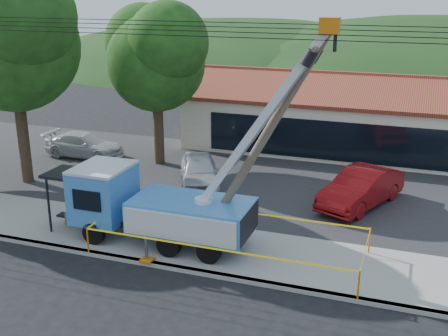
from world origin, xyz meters
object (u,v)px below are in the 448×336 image
object	(u,v)px
utility_truck	(156,204)
car_red	(359,207)
bus_shelter	(81,187)
car_silver	(199,187)
leaning_pole	(267,134)
car_white	(85,158)

from	to	relation	value
utility_truck	car_red	bearing A→B (deg)	42.76
bus_shelter	car_red	world-z (taller)	bus_shelter
utility_truck	car_silver	world-z (taller)	utility_truck
utility_truck	car_silver	xyz separation A→B (m)	(-0.85, 6.49, -1.66)
car_silver	utility_truck	bearing A→B (deg)	-107.08
bus_shelter	car_silver	distance (m)	7.16
car_silver	car_red	xyz separation A→B (m)	(7.84, -0.03, 0.00)
utility_truck	bus_shelter	xyz separation A→B (m)	(-3.33, 0.05, 0.27)
utility_truck	bus_shelter	world-z (taller)	utility_truck
bus_shelter	car_silver	world-z (taller)	bus_shelter
leaning_pole	car_red	distance (m)	8.26
bus_shelter	car_red	distance (m)	12.30
utility_truck	car_silver	size ratio (longest dim) A/B	2.19
utility_truck	car_white	world-z (taller)	utility_truck
leaning_pole	car_red	world-z (taller)	leaning_pole
utility_truck	car_white	xyz separation A→B (m)	(-8.98, 8.90, -1.66)
utility_truck	car_silver	distance (m)	6.75
car_silver	car_red	distance (m)	7.84
bus_shelter	car_red	bearing A→B (deg)	33.08
car_white	car_silver	bearing A→B (deg)	-106.68
utility_truck	leaning_pole	xyz separation A→B (m)	(4.19, 0.30, 3.08)
car_red	utility_truck	bearing A→B (deg)	-114.40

